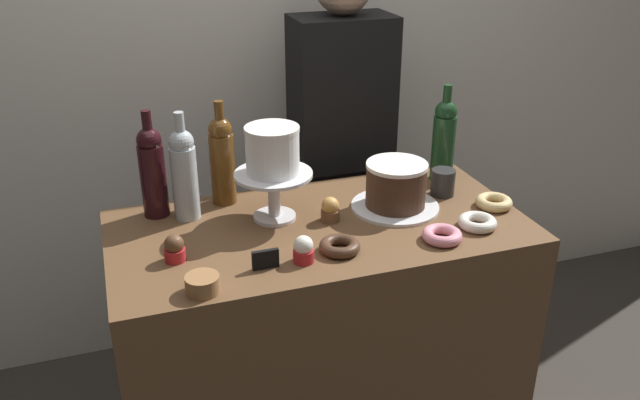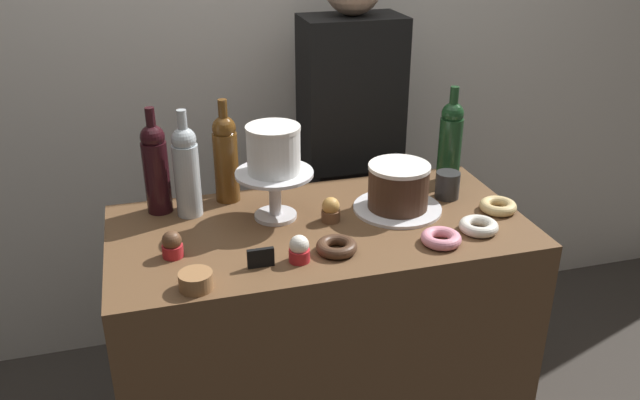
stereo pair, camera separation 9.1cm
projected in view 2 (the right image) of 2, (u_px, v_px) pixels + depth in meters
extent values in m
cube|color=silver|center=(258.00, 32.00, 2.51)|extent=(6.00, 0.05, 2.60)
cube|color=brown|center=(320.00, 350.00, 2.11)|extent=(1.21, 0.61, 0.91)
cylinder|color=silver|center=(276.00, 215.00, 1.96)|extent=(0.13, 0.13, 0.01)
cylinder|color=silver|center=(275.00, 194.00, 1.93)|extent=(0.04, 0.04, 0.12)
cylinder|color=silver|center=(274.00, 173.00, 1.90)|extent=(0.23, 0.23, 0.01)
cylinder|color=white|center=(274.00, 151.00, 1.87)|extent=(0.15, 0.15, 0.13)
cylinder|color=white|center=(273.00, 128.00, 1.84)|extent=(0.16, 0.16, 0.01)
cylinder|color=white|center=(397.00, 208.00, 2.00)|extent=(0.27, 0.27, 0.01)
cylinder|color=#3D2619|center=(398.00, 188.00, 1.98)|extent=(0.18, 0.18, 0.13)
cylinder|color=white|center=(400.00, 167.00, 1.95)|extent=(0.19, 0.19, 0.01)
cylinder|color=black|center=(157.00, 177.00, 1.95)|extent=(0.08, 0.08, 0.22)
sphere|color=black|center=(152.00, 137.00, 1.90)|extent=(0.07, 0.07, 0.07)
cylinder|color=black|center=(150.00, 120.00, 1.88)|extent=(0.03, 0.03, 0.08)
cylinder|color=#193D1E|center=(449.00, 151.00, 2.16)|extent=(0.08, 0.08, 0.22)
sphere|color=#193D1E|center=(453.00, 114.00, 2.10)|extent=(0.07, 0.07, 0.07)
cylinder|color=#193D1E|center=(454.00, 98.00, 2.08)|extent=(0.03, 0.03, 0.08)
cylinder|color=#B2BCC1|center=(188.00, 180.00, 1.93)|extent=(0.08, 0.08, 0.22)
sphere|color=#B2BCC1|center=(184.00, 140.00, 1.88)|extent=(0.07, 0.07, 0.07)
cylinder|color=#B2BCC1|center=(182.00, 123.00, 1.86)|extent=(0.03, 0.03, 0.08)
cylinder|color=#5B3814|center=(226.00, 167.00, 2.03)|extent=(0.08, 0.08, 0.22)
sphere|color=#5B3814|center=(224.00, 128.00, 1.97)|extent=(0.07, 0.07, 0.07)
cylinder|color=#5B3814|center=(223.00, 112.00, 1.95)|extent=(0.03, 0.03, 0.08)
cylinder|color=brown|center=(331.00, 215.00, 1.93)|extent=(0.06, 0.06, 0.03)
sphere|color=#CC9347|center=(331.00, 206.00, 1.92)|extent=(0.05, 0.05, 0.05)
cylinder|color=red|center=(299.00, 255.00, 1.72)|extent=(0.06, 0.06, 0.03)
sphere|color=white|center=(299.00, 245.00, 1.71)|extent=(0.05, 0.05, 0.05)
cylinder|color=red|center=(173.00, 251.00, 1.74)|extent=(0.06, 0.06, 0.03)
sphere|color=brown|center=(172.00, 240.00, 1.73)|extent=(0.05, 0.05, 0.05)
torus|color=pink|center=(441.00, 238.00, 1.80)|extent=(0.11, 0.11, 0.03)
torus|color=#472D1E|center=(337.00, 247.00, 1.76)|extent=(0.11, 0.11, 0.03)
torus|color=silver|center=(479.00, 226.00, 1.87)|extent=(0.11, 0.11, 0.03)
torus|color=#E0C17F|center=(498.00, 206.00, 1.99)|extent=(0.11, 0.11, 0.03)
cylinder|color=olive|center=(196.00, 286.00, 1.60)|extent=(0.08, 0.08, 0.01)
cylinder|color=olive|center=(196.00, 283.00, 1.60)|extent=(0.08, 0.08, 0.01)
cylinder|color=olive|center=(196.00, 279.00, 1.59)|extent=(0.08, 0.08, 0.01)
cylinder|color=olive|center=(195.00, 275.00, 1.59)|extent=(0.08, 0.08, 0.01)
cube|color=black|center=(261.00, 258.00, 1.69)|extent=(0.07, 0.01, 0.05)
cylinder|color=#282828|center=(447.00, 185.00, 2.07)|extent=(0.08, 0.08, 0.08)
cube|color=black|center=(347.00, 260.00, 2.68)|extent=(0.28, 0.18, 0.85)
cube|color=black|center=(351.00, 93.00, 2.39)|extent=(0.36, 0.22, 0.55)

